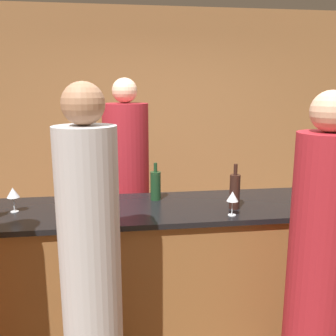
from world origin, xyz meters
The scene contains 11 objects.
ground_plane centered at (0.00, 0.00, 0.00)m, with size 14.00×14.00×0.00m, color brown.
back_wall centered at (0.00, 2.27, 1.40)m, with size 8.00×0.06×2.80m.
bar_counter centered at (0.00, 0.00, 0.52)m, with size 3.53×0.70×1.03m.
bartender centered at (-0.46, 0.78, 0.89)m, with size 0.40×0.40×1.93m.
guest_1 centered at (0.54, -0.70, 0.86)m, with size 0.33×0.33×1.83m.
guest_3 centered at (-0.69, -0.68, 0.88)m, with size 0.31×0.31×1.87m.
wine_bottle_0 centered at (-0.27, 0.16, 1.14)m, with size 0.08×0.08×0.28m.
wine_bottle_1 centered at (0.24, -0.11, 1.16)m, with size 0.07×0.07×0.31m.
wine_glass_0 centered at (0.18, -0.25, 1.16)m, with size 0.08×0.08×0.16m.
wine_glass_1 centered at (-1.23, 0.01, 1.16)m, with size 0.08×0.08×0.17m.
wine_glass_2 centered at (0.85, -0.30, 1.16)m, with size 0.07×0.07×0.17m.
Camera 1 is at (-0.54, -2.47, 1.84)m, focal length 40.00 mm.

